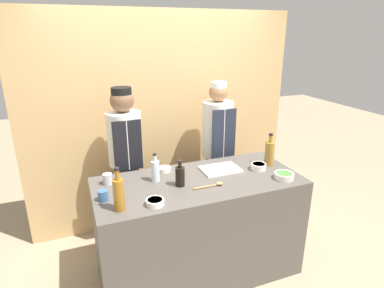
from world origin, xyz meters
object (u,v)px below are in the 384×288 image
sauce_bowl_red (164,169)px  cup_blue (103,196)px  cutting_board (220,169)px  bottle_soy (180,176)px  sauce_bowl_orange (155,202)px  chef_right (217,151)px  cup_steel (107,179)px  wooden_spoon (213,185)px  sauce_bowl_brown (258,166)px  bottle_vinegar (269,153)px  bottle_amber (119,194)px  sauce_bowl_green (284,176)px  bottle_clear (155,170)px  chef_left (126,163)px

sauce_bowl_red → cup_blue: bearing=-149.3°
cutting_board → bottle_soy: size_ratio=1.55×
sauce_bowl_orange → chef_right: 1.37m
sauce_bowl_red → cup_steel: cup_steel is taller
sauce_bowl_orange → wooden_spoon: size_ratio=0.51×
sauce_bowl_brown → cutting_board: sauce_bowl_brown is taller
sauce_bowl_red → bottle_vinegar: bottle_vinegar is taller
sauce_bowl_red → bottle_amber: size_ratio=0.34×
sauce_bowl_red → sauce_bowl_green: 1.07m
sauce_bowl_orange → bottle_vinegar: bottle_vinegar is taller
sauce_bowl_green → bottle_clear: bottle_clear is taller
cup_blue → chef_left: bearing=67.5°
sauce_bowl_green → chef_left: bearing=142.4°
sauce_bowl_red → cup_steel: (-0.52, -0.08, 0.02)m
chef_left → bottle_vinegar: bearing=-26.0°
wooden_spoon → chef_right: chef_right is taller
sauce_bowl_green → cup_steel: cup_steel is taller
sauce_bowl_green → bottle_amber: bearing=-179.8°
bottle_amber → bottle_clear: bottle_amber is taller
sauce_bowl_brown → bottle_clear: 0.97m
sauce_bowl_green → bottle_vinegar: 0.34m
sauce_bowl_red → bottle_vinegar: 1.02m
sauce_bowl_brown → bottle_vinegar: bearing=22.5°
sauce_bowl_green → bottle_vinegar: (0.06, 0.32, 0.09)m
sauce_bowl_brown → cup_steel: 1.37m
bottle_soy → wooden_spoon: bottle_soy is taller
sauce_bowl_brown → sauce_bowl_green: bearing=-68.1°
bottle_clear → cup_steel: bottle_clear is taller
bottle_vinegar → bottle_amber: size_ratio=0.95×
sauce_bowl_brown → cutting_board: bearing=161.4°
sauce_bowl_red → wooden_spoon: 0.53m
bottle_amber → chef_right: size_ratio=0.20×
sauce_bowl_brown → cup_blue: size_ratio=1.68×
bottle_soy → cup_steel: size_ratio=2.46×
sauce_bowl_orange → cutting_board: bearing=28.3°
sauce_bowl_red → cup_steel: size_ratio=1.24×
cutting_board → bottle_vinegar: (0.50, -0.05, 0.11)m
sauce_bowl_orange → bottle_amber: (-0.26, 0.02, 0.10)m
sauce_bowl_green → wooden_spoon: (-0.64, 0.09, -0.02)m
cup_steel → chef_left: chef_left is taller
sauce_bowl_red → sauce_bowl_brown: size_ratio=0.81×
cup_blue → cup_steel: 0.28m
sauce_bowl_brown → sauce_bowl_orange: size_ratio=1.03×
sauce_bowl_red → cup_blue: size_ratio=1.36×
bottle_vinegar → cup_blue: 1.59m
wooden_spoon → bottle_vinegar: bearing=17.9°
bottle_vinegar → chef_right: bearing=112.8°
sauce_bowl_red → sauce_bowl_brown: bearing=-18.5°
chef_right → cup_steel: bearing=-159.0°
bottle_amber → sauce_bowl_brown: bearing=10.9°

